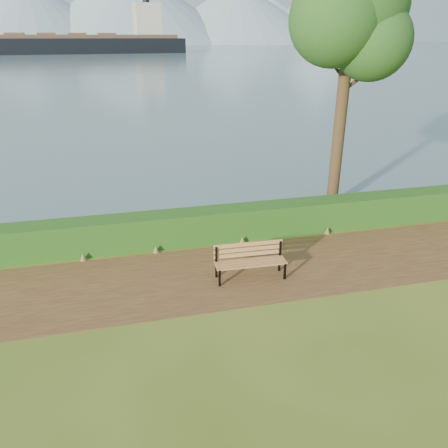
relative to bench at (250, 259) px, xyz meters
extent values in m
plane|color=#465F1B|center=(-1.21, -0.02, -0.55)|extent=(140.00, 140.00, 0.00)
cube|color=#522F1C|center=(-1.21, 0.28, -0.54)|extent=(40.00, 3.40, 0.01)
cube|color=#194D16|center=(-1.21, 2.58, -0.05)|extent=(32.00, 0.85, 1.00)
cube|color=#435F6D|center=(-1.21, 259.98, -0.54)|extent=(700.00, 510.00, 0.00)
cone|color=#8199AC|center=(-61.21, 394.98, 23.45)|extent=(160.00, 160.00, 48.00)
cone|color=#8199AC|center=(18.79, 404.98, 30.45)|extent=(190.00, 190.00, 62.00)
cone|color=#8199AC|center=(108.79, 399.98, 24.45)|extent=(170.00, 170.00, 50.00)
cone|color=#8199AC|center=(198.79, 409.98, 28.45)|extent=(150.00, 150.00, 58.00)
cone|color=#8199AC|center=(-11.21, 429.98, 16.95)|extent=(120.00, 120.00, 35.00)
cone|color=#8199AC|center=(148.79, 424.98, 19.45)|extent=(130.00, 130.00, 40.00)
cube|color=black|center=(-0.90, -0.30, -0.31)|extent=(0.06, 0.07, 0.47)
cube|color=black|center=(-0.88, 0.17, -0.09)|extent=(0.06, 0.07, 0.91)
cube|color=black|center=(-0.89, -0.06, -0.10)|extent=(0.07, 0.55, 0.05)
cube|color=black|center=(0.87, -0.36, -0.31)|extent=(0.06, 0.07, 0.47)
cube|color=black|center=(0.89, 0.10, -0.09)|extent=(0.06, 0.07, 0.91)
cube|color=black|center=(0.88, -0.13, -0.10)|extent=(0.07, 0.55, 0.05)
cube|color=#9F673D|center=(-0.01, -0.30, -0.07)|extent=(1.90, 0.17, 0.04)
cube|color=#9F673D|center=(-0.01, -0.16, -0.07)|extent=(1.90, 0.17, 0.04)
cube|color=#9F673D|center=(0.00, -0.03, -0.07)|extent=(1.90, 0.17, 0.04)
cube|color=#9F673D|center=(0.00, 0.10, -0.07)|extent=(1.90, 0.17, 0.04)
cube|color=#9F673D|center=(0.01, 0.17, 0.05)|extent=(1.90, 0.12, 0.11)
cube|color=#9F673D|center=(0.01, 0.17, 0.20)|extent=(1.90, 0.12, 0.11)
cube|color=#9F673D|center=(0.01, 0.17, 0.35)|extent=(1.90, 0.12, 0.11)
cylinder|color=#321F14|center=(4.57, 4.31, 3.21)|extent=(0.42, 0.42, 7.52)
sphere|color=#214D19|center=(4.57, 4.31, 6.35)|extent=(3.55, 3.55, 3.55)
sphere|color=#214D19|center=(5.40, 4.86, 5.72)|extent=(2.72, 2.72, 2.72)
sphere|color=#214D19|center=(3.82, 3.90, 5.93)|extent=(2.92, 2.92, 2.92)
sphere|color=#214D19|center=(5.06, 3.69, 5.30)|extent=(2.51, 2.51, 2.51)
cylinder|color=#321F14|center=(5.04, 4.31, 4.05)|extent=(1.10, 0.13, 0.82)
cylinder|color=#321F14|center=(4.15, 4.42, 4.57)|extent=(0.85, 0.39, 0.75)
cube|color=black|center=(-11.38, 169.85, 1.02)|extent=(73.58, 19.13, 7.28)
cube|color=brown|center=(-11.38, 169.85, 5.28)|extent=(67.67, 17.37, 1.25)
cube|color=beige|center=(11.77, 172.33, 10.89)|extent=(10.22, 9.52, 11.44)
cylinder|color=black|center=(11.77, 172.33, 17.65)|extent=(2.50, 2.50, 3.64)
cube|color=brown|center=(-34.54, 167.37, 6.11)|extent=(6.93, 7.49, 0.83)
cube|color=brown|center=(-24.20, 168.48, 6.11)|extent=(6.93, 7.49, 0.83)
cube|color=brown|center=(-13.86, 169.59, 6.11)|extent=(6.93, 7.49, 0.83)
cube|color=brown|center=(-3.53, 170.69, 6.11)|extent=(6.93, 7.49, 0.83)
camera|label=1|loc=(-3.12, -9.84, 5.45)|focal=35.00mm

